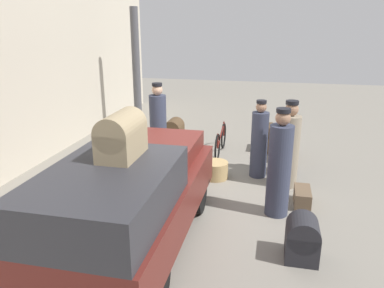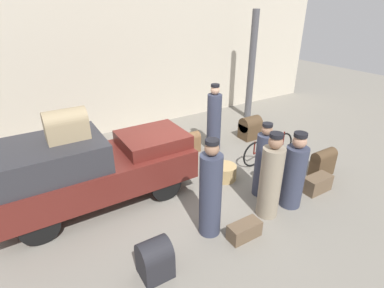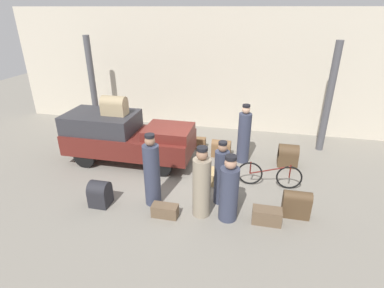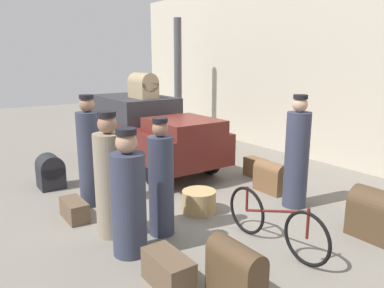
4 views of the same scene
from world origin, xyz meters
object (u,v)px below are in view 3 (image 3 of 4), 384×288
object	(u,v)px
truck	(125,136)
trunk_on_truck_roof	(114,106)
trunk_wicker_pale	(199,143)
trunk_umber_medium	(221,148)
conductor_in_dark_uniform	(202,185)
suitcase_black_upright	(165,211)
wicker_basket	(214,176)
trunk_barrel_dark	(297,203)
porter_with_bicycle	(221,175)
suitcase_tan_flat	(267,216)
trunk_large_brown	(100,193)
porter_standing_middle	(229,191)
porter_lifting_near_truck	(244,136)
suitcase_small_leather	(288,155)
bicycle	(269,175)
porter_carrying_trunk	(152,173)

from	to	relation	value
truck	trunk_on_truck_roof	bearing A→B (deg)	180.00
trunk_wicker_pale	trunk_umber_medium	distance (m)	0.95
conductor_in_dark_uniform	suitcase_black_upright	xyz separation A→B (m)	(-0.81, -0.27, -0.64)
wicker_basket	trunk_barrel_dark	bearing A→B (deg)	-27.34
porter_with_bicycle	trunk_wicker_pale	bearing A→B (deg)	111.17
wicker_basket	suitcase_tan_flat	xyz separation A→B (m)	(1.44, -1.46, 0.00)
truck	trunk_large_brown	world-z (taller)	truck
porter_with_bicycle	trunk_umber_medium	distance (m)	2.57
conductor_in_dark_uniform	trunk_barrel_dark	world-z (taller)	conductor_in_dark_uniform
truck	trunk_on_truck_roof	size ratio (longest dim) A/B	5.35
porter_standing_middle	porter_lifting_near_truck	world-z (taller)	porter_lifting_near_truck
trunk_wicker_pale	truck	bearing A→B (deg)	-146.28
suitcase_small_leather	trunk_umber_medium	size ratio (longest dim) A/B	1.13
truck	porter_standing_middle	distance (m)	4.08
porter_standing_middle	trunk_on_truck_roof	distance (m)	4.43
suitcase_tan_flat	trunk_wicker_pale	world-z (taller)	trunk_wicker_pale
bicycle	trunk_wicker_pale	xyz separation A→B (m)	(-2.33, 1.97, -0.15)
trunk_large_brown	trunk_barrel_dark	xyz separation A→B (m)	(4.66, 0.54, 0.04)
wicker_basket	porter_carrying_trunk	bearing A→B (deg)	-135.95
porter_lifting_near_truck	trunk_wicker_pale	bearing A→B (deg)	158.31
porter_carrying_trunk	porter_with_bicycle	size ratio (longest dim) A/B	1.12
porter_standing_middle	suitcase_tan_flat	bearing A→B (deg)	1.32
bicycle	trunk_umber_medium	xyz separation A→B (m)	(-1.50, 1.52, -0.05)
bicycle	trunk_wicker_pale	bearing A→B (deg)	139.89
porter_standing_middle	suitcase_black_upright	xyz separation A→B (m)	(-1.44, -0.25, -0.58)
trunk_on_truck_roof	porter_with_bicycle	bearing A→B (deg)	-24.57
truck	trunk_wicker_pale	bearing A→B (deg)	33.72
trunk_barrel_dark	trunk_large_brown	bearing A→B (deg)	-173.34
conductor_in_dark_uniform	suitcase_black_upright	bearing A→B (deg)	-161.49
porter_standing_middle	wicker_basket	bearing A→B (deg)	110.50
truck	trunk_wicker_pale	size ratio (longest dim) A/B	8.25
trunk_wicker_pale	trunk_large_brown	bearing A→B (deg)	-115.12
trunk_barrel_dark	conductor_in_dark_uniform	bearing A→B (deg)	-170.10
bicycle	porter_with_bicycle	world-z (taller)	porter_with_bicycle
truck	porter_with_bicycle	distance (m)	3.57
porter_carrying_trunk	porter_lifting_near_truck	size ratio (longest dim) A/B	1.00
trunk_on_truck_roof	wicker_basket	bearing A→B (deg)	-12.60
porter_carrying_trunk	trunk_umber_medium	bearing A→B (deg)	65.62
conductor_in_dark_uniform	porter_carrying_trunk	size ratio (longest dim) A/B	0.94
suitcase_black_upright	trunk_wicker_pale	bearing A→B (deg)	89.29
porter_carrying_trunk	suitcase_black_upright	xyz separation A→B (m)	(0.44, -0.45, -0.70)
porter_standing_middle	trunk_large_brown	xyz separation A→B (m)	(-3.13, -0.14, -0.41)
porter_standing_middle	suitcase_black_upright	distance (m)	1.57
trunk_umber_medium	trunk_on_truck_roof	distance (m)	3.60
suitcase_black_upright	wicker_basket	bearing A→B (deg)	62.99
conductor_in_dark_uniform	porter_with_bicycle	distance (m)	0.70
truck	bicycle	size ratio (longest dim) A/B	2.29
bicycle	porter_standing_middle	xyz separation A→B (m)	(-0.94, -1.59, 0.38)
truck	porter_lifting_near_truck	world-z (taller)	porter_lifting_near_truck
suitcase_small_leather	trunk_on_truck_roof	distance (m)	5.47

